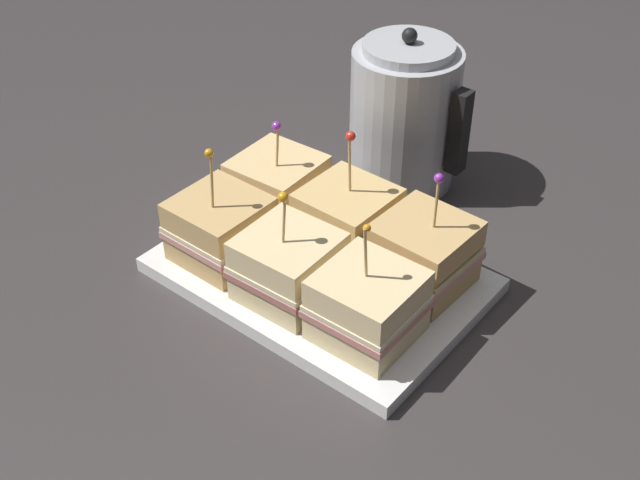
% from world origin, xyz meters
% --- Properties ---
extents(ground_plane, '(6.00, 6.00, 0.00)m').
position_xyz_m(ground_plane, '(0.00, 0.00, 0.00)').
color(ground_plane, '#383333').
extents(serving_platter, '(0.37, 0.25, 0.02)m').
position_xyz_m(serving_platter, '(0.00, 0.00, 0.01)').
color(serving_platter, white).
rests_on(serving_platter, ground_plane).
extents(sandwich_front_left, '(0.10, 0.10, 0.15)m').
position_xyz_m(sandwich_front_left, '(-0.11, -0.05, 0.06)').
color(sandwich_front_left, tan).
rests_on(sandwich_front_left, serving_platter).
extents(sandwich_front_center, '(0.11, 0.11, 0.14)m').
position_xyz_m(sandwich_front_center, '(-0.00, -0.06, 0.06)').
color(sandwich_front_center, beige).
rests_on(sandwich_front_center, serving_platter).
extents(sandwich_front_right, '(0.10, 0.10, 0.14)m').
position_xyz_m(sandwich_front_right, '(0.11, -0.05, 0.06)').
color(sandwich_front_right, beige).
rests_on(sandwich_front_right, serving_platter).
extents(sandwich_back_left, '(0.11, 0.11, 0.14)m').
position_xyz_m(sandwich_back_left, '(-0.11, 0.05, 0.06)').
color(sandwich_back_left, '#DBB77A').
rests_on(sandwich_back_left, serving_platter).
extents(sandwich_back_center, '(0.10, 0.10, 0.16)m').
position_xyz_m(sandwich_back_center, '(0.00, 0.05, 0.06)').
color(sandwich_back_center, tan).
rests_on(sandwich_back_center, serving_platter).
extents(sandwich_back_right, '(0.11, 0.11, 0.15)m').
position_xyz_m(sandwich_back_right, '(0.11, 0.05, 0.06)').
color(sandwich_back_right, tan).
rests_on(sandwich_back_right, serving_platter).
extents(kettle_steel, '(0.17, 0.14, 0.22)m').
position_xyz_m(kettle_steel, '(-0.05, 0.24, 0.10)').
color(kettle_steel, '#B7BABF').
rests_on(kettle_steel, ground_plane).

